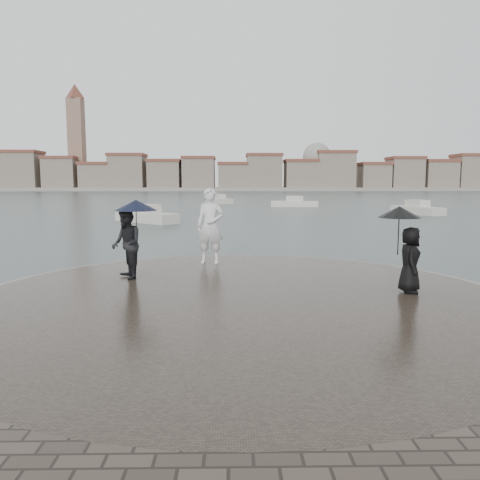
{
  "coord_description": "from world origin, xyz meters",
  "views": [
    {
      "loc": [
        -0.18,
        -6.48,
        2.83
      ],
      "look_at": [
        0.0,
        4.8,
        1.45
      ],
      "focal_mm": 35.0,
      "sensor_mm": 36.0,
      "label": 1
    }
  ],
  "objects": [
    {
      "name": "ground",
      "position": [
        0.0,
        0.0,
        0.0
      ],
      "size": [
        400.0,
        400.0,
        0.0
      ],
      "primitive_type": "plane",
      "color": "#2B3835",
      "rests_on": "ground"
    },
    {
      "name": "kerb_ring",
      "position": [
        0.0,
        3.5,
        0.16
      ],
      "size": [
        12.5,
        12.5,
        0.32
      ],
      "primitive_type": "cylinder",
      "color": "gray",
      "rests_on": "ground"
    },
    {
      "name": "quay_tip",
      "position": [
        0.0,
        3.5,
        0.18
      ],
      "size": [
        11.9,
        11.9,
        0.36
      ],
      "primitive_type": "cylinder",
      "color": "#2D261E",
      "rests_on": "ground"
    },
    {
      "name": "statue",
      "position": [
        -0.87,
        7.83,
        1.51
      ],
      "size": [
        0.9,
        0.64,
        2.31
      ],
      "primitive_type": "imported",
      "rotation": [
        0.0,
        0.0,
        -0.11
      ],
      "color": "white",
      "rests_on": "quay_tip"
    },
    {
      "name": "visitor_left",
      "position": [
        -2.86,
        5.52,
        1.51
      ],
      "size": [
        1.32,
        1.21,
        2.04
      ],
      "color": "black",
      "rests_on": "quay_tip"
    },
    {
      "name": "visitor_right",
      "position": [
        3.74,
        3.88,
        1.45
      ],
      "size": [
        1.06,
        0.99,
        1.95
      ],
      "color": "black",
      "rests_on": "quay_tip"
    },
    {
      "name": "far_skyline",
      "position": [
        -6.29,
        160.71,
        5.61
      ],
      "size": [
        260.0,
        20.0,
        37.0
      ],
      "color": "gray",
      "rests_on": "ground"
    },
    {
      "name": "boats",
      "position": [
        3.82,
        42.43,
        0.38
      ],
      "size": [
        27.19,
        35.93,
        1.5
      ],
      "color": "beige",
      "rests_on": "ground"
    }
  ]
}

